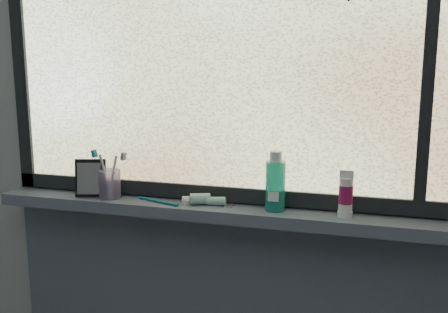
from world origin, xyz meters
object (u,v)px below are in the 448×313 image
vanity_mirror (91,178)px  mouthwash_bottle (275,181)px  toothbrush_cup (110,184)px  cream_tube (346,192)px

vanity_mirror → mouthwash_bottle: (0.65, 0.01, 0.03)m
vanity_mirror → toothbrush_cup: vanity_mirror is taller
vanity_mirror → mouthwash_bottle: mouthwash_bottle is taller
toothbrush_cup → cream_tube: bearing=0.0°
vanity_mirror → cream_tube: vanity_mirror is taller
vanity_mirror → cream_tube: 0.87m
vanity_mirror → cream_tube: bearing=-16.2°
toothbrush_cup → cream_tube: size_ratio=0.96×
mouthwash_bottle → vanity_mirror: bearing=-179.0°
vanity_mirror → toothbrush_cup: (0.07, 0.00, -0.02)m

